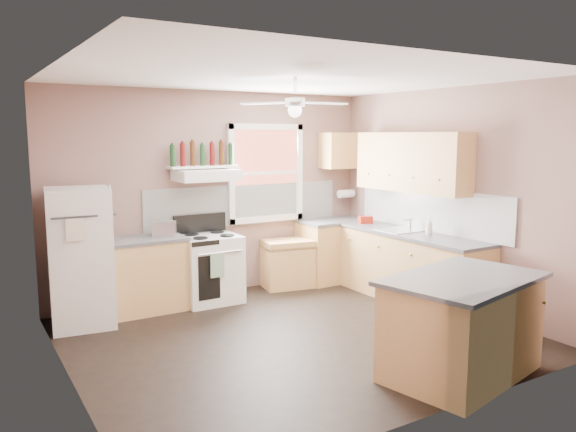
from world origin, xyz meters
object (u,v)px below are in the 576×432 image
refrigerator (80,258)px  cart (287,264)px  island (462,328)px  toaster (164,229)px  stove (210,269)px

refrigerator → cart: (2.80, 0.19, -0.44)m
refrigerator → island: bearing=-42.9°
toaster → island: bearing=-39.5°
cart → island: (-0.20, -3.31, 0.09)m
stove → refrigerator: bearing=-174.7°
stove → island: same height
toaster → stove: bearing=19.1°
refrigerator → cart: refrigerator is taller
toaster → cart: size_ratio=0.42×
stove → island: 3.39m
stove → cart: (1.21, 0.07, -0.09)m
refrigerator → stove: size_ratio=1.81×
cart → stove: bearing=-166.2°
refrigerator → toaster: bearing=17.0°
toaster → refrigerator: bearing=-145.3°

